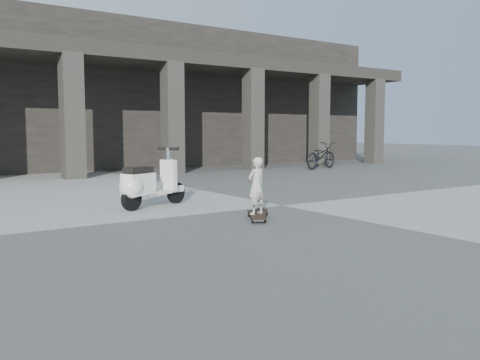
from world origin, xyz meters
TOP-DOWN VIEW (x-y plane):
  - ground at (0.00, 0.00)m, footprint 90.00×90.00m
  - colonnade at (-0.00, 13.77)m, footprint 28.00×8.82m
  - longboard at (-1.44, -1.07)m, footprint 0.68×0.96m
  - skateboard_spare at (-1.25, -0.95)m, footprint 0.71×0.79m
  - child at (-1.44, -1.07)m, footprint 0.39×0.30m
  - scooter at (-2.52, 1.21)m, footprint 1.64×0.88m
  - bicycle at (7.76, 7.12)m, footprint 2.17×1.26m

SIDE VIEW (x-z plane):
  - ground at x=0.00m, z-range 0.00..0.00m
  - longboard at x=-1.44m, z-range 0.03..0.13m
  - skateboard_spare at x=-1.25m, z-range 0.03..0.13m
  - scooter at x=-2.52m, z-range -0.12..1.07m
  - bicycle at x=7.76m, z-range 0.00..1.08m
  - child at x=-1.44m, z-range 0.10..1.08m
  - colonnade at x=0.00m, z-range 0.03..6.03m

